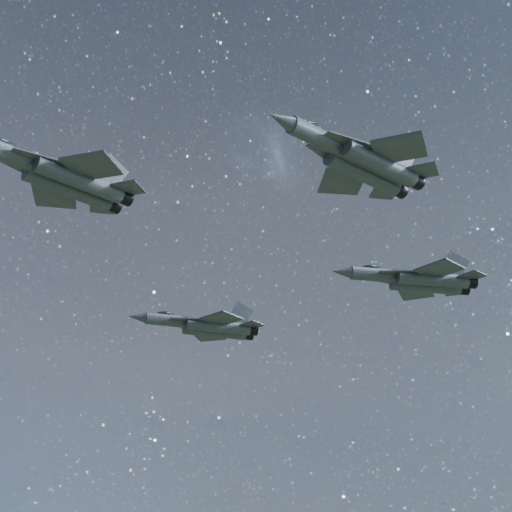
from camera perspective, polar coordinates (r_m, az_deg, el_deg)
name	(u,v)px	position (r m, az deg, el deg)	size (l,w,h in m)	color
jet_lead	(60,176)	(66.49, -15.38, 6.18)	(17.92, 12.22, 4.50)	#333A40
jet_left	(206,326)	(88.54, -4.02, -5.59)	(16.81, 11.57, 4.22)	#333A40
jet_right	(360,160)	(58.03, 8.34, 7.59)	(16.38, 11.30, 4.11)	#333A40
jet_slot	(417,280)	(84.78, 12.79, -1.86)	(17.83, 12.00, 4.50)	#333A40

